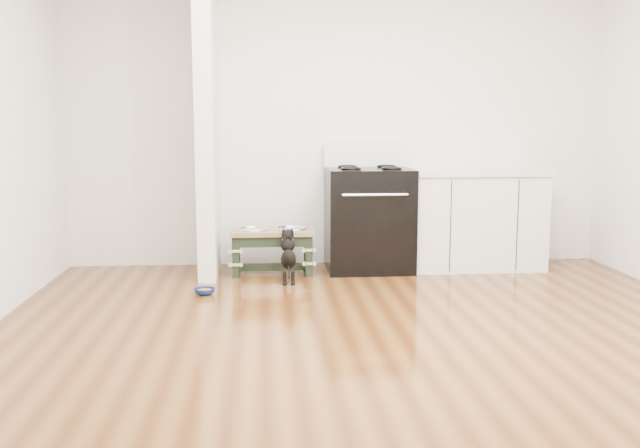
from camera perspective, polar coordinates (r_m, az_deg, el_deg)
The scene contains 8 objects.
ground at distance 4.43m, azimuth 4.79°, elevation -9.46°, with size 5.00×5.00×0.00m, color #49250D.
room_shell at distance 4.23m, azimuth 5.06°, elevation 11.95°, with size 5.00×5.00×5.00m.
partition_wall at distance 6.28m, azimuth -9.03°, elevation 8.22°, with size 0.15×0.80×2.70m, color silver.
oven_range at distance 6.45m, azimuth 3.92°, elevation 0.53°, with size 0.76×0.69×1.14m.
cabinet_run at distance 6.69m, azimuth 12.23°, elevation 0.42°, with size 1.24×0.64×0.91m.
dog_feeder at distance 6.29m, azimuth -3.85°, elevation -1.47°, with size 0.72×0.39×0.41m.
puppy at distance 5.97m, azimuth -2.56°, elevation -2.38°, with size 0.13×0.37×0.44m.
floor_bowl at distance 5.65m, azimuth -9.21°, elevation -5.35°, with size 0.20×0.20×0.05m.
Camera 1 is at (-0.70, -4.16, 1.35)m, focal length 40.00 mm.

